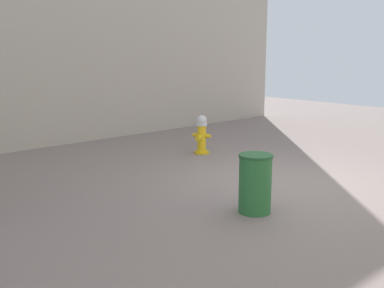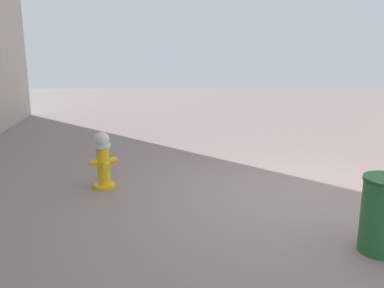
{
  "view_description": "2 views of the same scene",
  "coord_description": "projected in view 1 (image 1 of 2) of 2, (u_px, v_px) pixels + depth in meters",
  "views": [
    {
      "loc": [
        -4.76,
        6.58,
        2.3
      ],
      "look_at": [
        1.43,
        1.0,
        0.62
      ],
      "focal_mm": 44.08,
      "sensor_mm": 36.0,
      "label": 1
    },
    {
      "loc": [
        1.62,
        5.97,
        2.4
      ],
      "look_at": [
        1.46,
        0.53,
        0.95
      ],
      "focal_mm": 41.71,
      "sensor_mm": 36.0,
      "label": 2
    }
  ],
  "objects": [
    {
      "name": "ground_plane",
      "position": [
        289.0,
        183.0,
        8.24
      ],
      "size": [
        23.4,
        23.4,
        0.0
      ],
      "primitive_type": "plane",
      "color": "gray"
    },
    {
      "name": "fire_hydrant",
      "position": [
        202.0,
        134.0,
        10.5
      ],
      "size": [
        0.42,
        0.4,
        0.87
      ],
      "color": "gold",
      "rests_on": "ground_plane"
    },
    {
      "name": "trash_bin",
      "position": [
        255.0,
        183.0,
        6.7
      ],
      "size": [
        0.49,
        0.49,
        0.85
      ],
      "color": "#266633",
      "rests_on": "ground_plane"
    }
  ]
}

